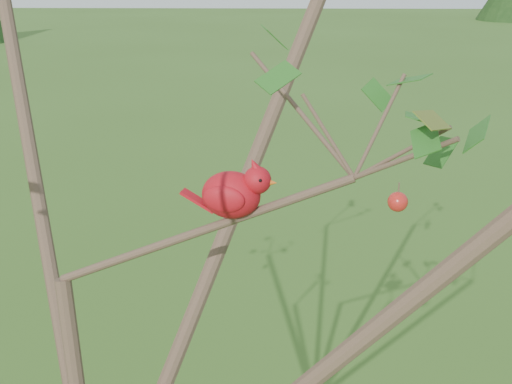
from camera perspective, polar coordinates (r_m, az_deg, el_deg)
crabapple_tree at (r=1.24m, az=-16.01°, el=-3.10°), size 2.35×2.05×2.95m
cardinal at (r=1.25m, az=-1.93°, el=-0.06°), size 0.20×0.11×0.14m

